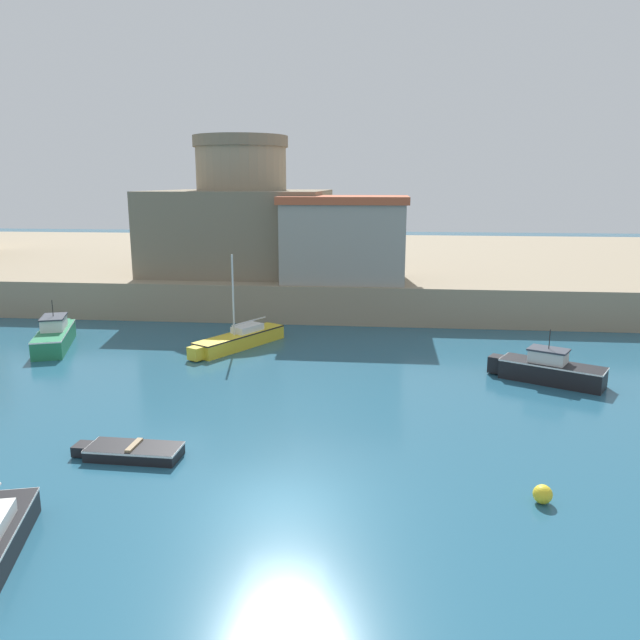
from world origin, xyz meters
name	(u,v)px	position (x,y,z in m)	size (l,w,h in m)	color
ground_plane	(281,505)	(0.00, 0.00, 0.00)	(200.00, 200.00, 0.00)	#235670
quay_seawall	(356,265)	(0.00, 42.63, 1.24)	(120.00, 40.00, 2.47)	gray
motorboat_green_0	(55,336)	(-15.35, 15.81, 0.65)	(3.33, 6.20, 2.62)	#237A4C
motorboat_black_1	(549,369)	(10.29, 12.31, 0.59)	(5.07, 3.43, 2.46)	black
dinghy_black_2	(131,451)	(-5.49, 2.57, 0.23)	(3.65, 1.32, 0.49)	black
sailboat_yellow_4	(239,339)	(-5.17, 16.77, 0.48)	(4.19, 6.26, 5.20)	yellow
mooring_buoy	(543,494)	(7.38, 0.91, 0.28)	(0.55, 0.55, 0.55)	yellow
fortress	(243,221)	(-8.00, 30.52, 6.04)	(12.47, 12.47, 9.75)	#796C57
harbor_shed_near_wharf	(344,238)	(0.00, 25.72, 5.28)	(8.36, 5.81, 5.57)	gray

